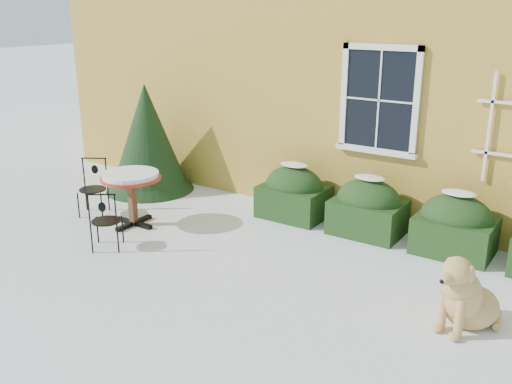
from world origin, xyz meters
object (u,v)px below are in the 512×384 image
Objects in this scene: patio_chair_near at (106,220)px; patio_chair_far at (93,187)px; dog at (465,298)px; evergreen_shrub at (148,148)px; bistro_table at (131,182)px.

patio_chair_near is 1.57m from patio_chair_far.
dog is (6.08, -0.22, -0.10)m from patio_chair_far.
evergreen_shrub reaches higher than patio_chair_near.
patio_chair_near is at bearing -66.18° from patio_chair_far.
evergreen_shrub is 1.83m from bistro_table.
patio_chair_near is (0.37, -0.87, -0.28)m from bistro_table.
bistro_table is 0.96× the size of dog.
patio_chair_far reaches higher than dog.
bistro_table is at bearing -32.77° from patio_chair_far.
patio_chair_near is at bearing -151.54° from dog.
patio_chair_far is at bearing 178.69° from bistro_table.
patio_chair_near is 0.90× the size of dog.
patio_chair_far reaches higher than patio_chair_near.
evergreen_shrub is at bearing 125.94° from bistro_table.
evergreen_shrub is 2.78m from patio_chair_near.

